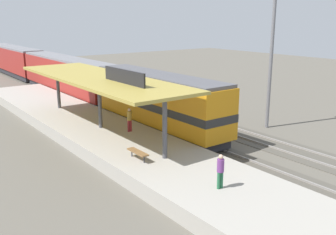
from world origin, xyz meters
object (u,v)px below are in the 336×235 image
Objects in this scene: passenger_carriage_rear at (14,60)px; light_mast at (273,23)px; passenger_carriage_front at (67,76)px; person_waiting at (220,170)px; platform_bench at (138,152)px; person_walking at (129,119)px; locomotive at (158,102)px.

passenger_carriage_rear is 44.47m from light_mast.
person_waiting is at bearing -99.30° from passenger_carriage_front.
platform_bench is 5.74m from person_walking.
locomotive is 1.23× the size of light_mast.
light_mast reaches higher than passenger_carriage_rear.
locomotive is 13.03m from person_waiting.
light_mast reaches higher than locomotive.
person_walking is at bearing 164.07° from light_mast.
person_waiting is at bearing -149.50° from light_mast.
passenger_carriage_rear is (0.00, 20.80, 0.00)m from passenger_carriage_front.
light_mast is 13.38m from person_walking.
light_mast is 6.84× the size of person_waiting.
passenger_carriage_rear is at bearing 100.20° from light_mast.
locomotive is 18.00m from passenger_carriage_front.
passenger_carriage_front reaches higher than platform_bench.
passenger_carriage_rear is 51.09m from person_waiting.
passenger_carriage_rear reaches higher than person_waiting.
passenger_carriage_rear reaches higher than platform_bench.
locomotive is 0.72× the size of passenger_carriage_rear.
light_mast reaches higher than passenger_carriage_front.
person_walking is (2.58, 5.10, 0.51)m from platform_bench.
light_mast reaches higher than person_waiting.
platform_bench is at bearing 100.90° from person_waiting.
passenger_carriage_front is at bearing 90.00° from locomotive.
locomotive is 0.72× the size of passenger_carriage_front.
passenger_carriage_rear is at bearing 82.45° from platform_bench.
passenger_carriage_front is 20.80m from passenger_carriage_rear.
person_waiting is (1.08, -5.59, 0.51)m from platform_bench.
person_walking is (-3.42, -40.16, -0.46)m from passenger_carriage_rear.
passenger_carriage_rear is (0.00, 38.80, -0.10)m from locomotive.
passenger_carriage_front is at bearing 109.07° from light_mast.
person_walking is (-3.42, -1.36, -0.56)m from locomotive.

